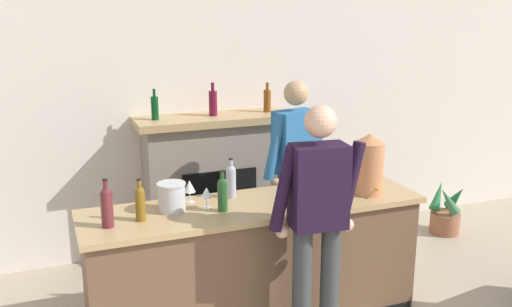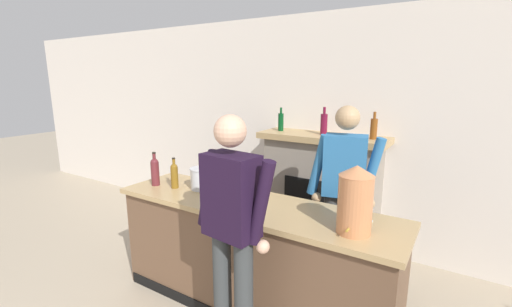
% 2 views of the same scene
% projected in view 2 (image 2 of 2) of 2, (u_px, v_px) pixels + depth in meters
% --- Properties ---
extents(wall_back_panel, '(12.00, 0.07, 2.75)m').
position_uv_depth(wall_back_panel, '(320.00, 131.00, 4.17)').
color(wall_back_panel, silver).
rests_on(wall_back_panel, ground_plane).
extents(bar_counter, '(2.54, 0.68, 0.98)m').
position_uv_depth(bar_counter, '(251.00, 256.00, 2.98)').
color(bar_counter, brown).
rests_on(bar_counter, ground_plane).
extents(fireplace_stone, '(1.46, 0.52, 1.70)m').
position_uv_depth(fireplace_stone, '(321.00, 192.00, 4.02)').
color(fireplace_stone, gray).
rests_on(fireplace_stone, ground_plane).
extents(person_customer, '(0.66, 0.33, 1.79)m').
position_uv_depth(person_customer, '(232.00, 233.00, 2.29)').
color(person_customer, '#343839').
rests_on(person_customer, ground_plane).
extents(person_bartender, '(0.65, 0.37, 1.78)m').
position_uv_depth(person_bartender, '(343.00, 195.00, 3.06)').
color(person_bartender, '#383A39').
rests_on(person_bartender, ground_plane).
extents(copper_dispenser, '(0.24, 0.27, 0.47)m').
position_uv_depth(copper_dispenser, '(355.00, 199.00, 2.28)').
color(copper_dispenser, '#C57B4E').
rests_on(copper_dispenser, bar_counter).
extents(ice_bucket_steel, '(0.20, 0.20, 0.21)m').
position_uv_depth(ice_bucket_steel, '(201.00, 179.00, 3.22)').
color(ice_bucket_steel, silver).
rests_on(ice_bucket_steel, bar_counter).
extents(wine_bottle_port_short, '(0.08, 0.08, 0.33)m').
position_uv_depth(wine_bottle_port_short, '(155.00, 170.00, 3.33)').
color(wine_bottle_port_short, maroon).
rests_on(wine_bottle_port_short, bar_counter).
extents(wine_bottle_rose_blush, '(0.07, 0.07, 0.30)m').
position_uv_depth(wine_bottle_rose_blush, '(174.00, 175.00, 3.25)').
color(wine_bottle_rose_blush, brown).
rests_on(wine_bottle_rose_blush, bar_counter).
extents(wine_bottle_cabernet_heavy, '(0.07, 0.07, 0.30)m').
position_uv_depth(wine_bottle_cabernet_heavy, '(220.00, 185.00, 2.93)').
color(wine_bottle_cabernet_heavy, '#224C23').
rests_on(wine_bottle_cabernet_heavy, bar_counter).
extents(wine_bottle_burgundy_dark, '(0.08, 0.08, 0.31)m').
position_uv_depth(wine_bottle_burgundy_dark, '(252.00, 180.00, 3.07)').
color(wine_bottle_burgundy_dark, '#A2A7BB').
rests_on(wine_bottle_burgundy_dark, bar_counter).
extents(wine_glass_front_left, '(0.09, 0.09, 0.17)m').
position_uv_depth(wine_glass_front_left, '(224.00, 176.00, 3.25)').
color(wine_glass_front_left, silver).
rests_on(wine_glass_front_left, bar_counter).
extents(wine_glass_back_row, '(0.08, 0.08, 0.19)m').
position_uv_depth(wine_glass_back_row, '(369.00, 204.00, 2.49)').
color(wine_glass_back_row, silver).
rests_on(wine_glass_back_row, bar_counter).
extents(wine_glass_front_right, '(0.08, 0.08, 0.16)m').
position_uv_depth(wine_glass_front_right, '(218.00, 183.00, 3.06)').
color(wine_glass_front_right, silver).
rests_on(wine_glass_front_right, bar_counter).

